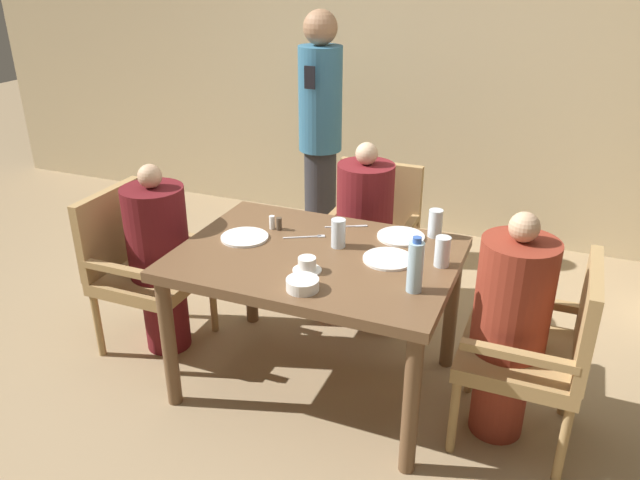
% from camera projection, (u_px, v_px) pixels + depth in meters
% --- Properties ---
extents(ground_plane, '(16.00, 16.00, 0.00)m').
position_uv_depth(ground_plane, '(317.00, 381.00, 3.20)').
color(ground_plane, '#9E8460').
extents(wall_back, '(8.00, 0.06, 2.80)m').
position_uv_depth(wall_back, '(432.00, 46.00, 4.43)').
color(wall_back, '#C6B289').
rests_on(wall_back, ground_plane).
extents(dining_table, '(1.28, 0.93, 0.73)m').
position_uv_depth(dining_table, '(316.00, 271.00, 2.93)').
color(dining_table, brown).
rests_on(dining_table, ground_plane).
extents(chair_left_side, '(0.51, 0.51, 0.88)m').
position_uv_depth(chair_left_side, '(139.00, 263.00, 3.35)').
color(chair_left_side, '#A88451').
rests_on(chair_left_side, ground_plane).
extents(diner_in_left_chair, '(0.32, 0.32, 1.06)m').
position_uv_depth(diner_in_left_chair, '(160.00, 258.00, 3.28)').
color(diner_in_left_chair, '#5B1419').
rests_on(diner_in_left_chair, ground_plane).
extents(chair_far_side, '(0.51, 0.51, 0.88)m').
position_uv_depth(chair_far_side, '(371.00, 232.00, 3.71)').
color(chair_far_side, '#A88451').
rests_on(chair_far_side, ground_plane).
extents(diner_in_far_chair, '(0.32, 0.32, 1.07)m').
position_uv_depth(diner_in_far_chair, '(364.00, 231.00, 3.57)').
color(diner_in_far_chair, maroon).
rests_on(diner_in_far_chair, ground_plane).
extents(chair_right_side, '(0.51, 0.51, 0.88)m').
position_uv_depth(chair_right_side, '(541.00, 346.00, 2.64)').
color(chair_right_side, '#A88451').
rests_on(chair_right_side, ground_plane).
extents(diner_in_right_chair, '(0.32, 0.32, 1.08)m').
position_uv_depth(diner_in_right_chair, '(509.00, 326.00, 2.66)').
color(diner_in_right_chair, maroon).
rests_on(diner_in_right_chair, ground_plane).
extents(standing_host, '(0.29, 0.32, 1.69)m').
position_uv_depth(standing_host, '(320.00, 133.00, 4.16)').
color(standing_host, '#2D2D33').
rests_on(standing_host, ground_plane).
extents(plate_main_left, '(0.23, 0.23, 0.01)m').
position_uv_depth(plate_main_left, '(401.00, 237.00, 3.05)').
color(plate_main_left, white).
rests_on(plate_main_left, dining_table).
extents(plate_main_right, '(0.23, 0.23, 0.01)m').
position_uv_depth(plate_main_right, '(245.00, 237.00, 3.04)').
color(plate_main_right, white).
rests_on(plate_main_right, dining_table).
extents(plate_dessert_center, '(0.23, 0.23, 0.01)m').
position_uv_depth(plate_dessert_center, '(388.00, 259.00, 2.83)').
color(plate_dessert_center, white).
rests_on(plate_dessert_center, dining_table).
extents(teacup_with_saucer, '(0.13, 0.13, 0.07)m').
position_uv_depth(teacup_with_saucer, '(307.00, 265.00, 2.72)').
color(teacup_with_saucer, white).
rests_on(teacup_with_saucer, dining_table).
extents(bowl_small, '(0.14, 0.14, 0.05)m').
position_uv_depth(bowl_small, '(303.00, 284.00, 2.57)').
color(bowl_small, white).
rests_on(bowl_small, dining_table).
extents(water_bottle, '(0.07, 0.07, 0.24)m').
position_uv_depth(water_bottle, '(415.00, 266.00, 2.53)').
color(water_bottle, '#A3C6DB').
rests_on(water_bottle, dining_table).
extents(glass_tall_near, '(0.07, 0.07, 0.14)m').
position_uv_depth(glass_tall_near, '(435.00, 223.00, 3.04)').
color(glass_tall_near, silver).
rests_on(glass_tall_near, dining_table).
extents(glass_tall_mid, '(0.07, 0.07, 0.14)m').
position_uv_depth(glass_tall_mid, '(338.00, 233.00, 2.93)').
color(glass_tall_mid, silver).
rests_on(glass_tall_mid, dining_table).
extents(glass_tall_far, '(0.07, 0.07, 0.14)m').
position_uv_depth(glass_tall_far, '(442.00, 252.00, 2.75)').
color(glass_tall_far, silver).
rests_on(glass_tall_far, dining_table).
extents(salt_shaker, '(0.03, 0.03, 0.07)m').
position_uv_depth(salt_shaker, '(272.00, 222.00, 3.14)').
color(salt_shaker, white).
rests_on(salt_shaker, dining_table).
extents(pepper_shaker, '(0.03, 0.03, 0.07)m').
position_uv_depth(pepper_shaker, '(279.00, 224.00, 3.13)').
color(pepper_shaker, '#4C3D2D').
rests_on(pepper_shaker, dining_table).
extents(fork_beside_plate, '(0.19, 0.11, 0.00)m').
position_uv_depth(fork_beside_plate, '(308.00, 237.00, 3.06)').
color(fork_beside_plate, silver).
rests_on(fork_beside_plate, dining_table).
extents(knife_beside_plate, '(0.20, 0.11, 0.00)m').
position_uv_depth(knife_beside_plate, '(348.00, 226.00, 3.17)').
color(knife_beside_plate, silver).
rests_on(knife_beside_plate, dining_table).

